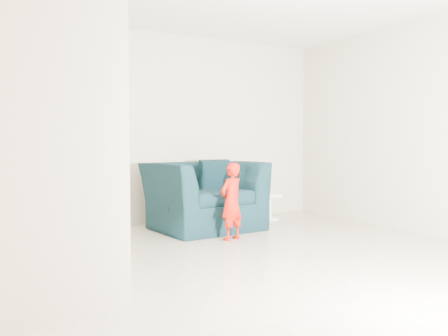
# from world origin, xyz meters

# --- Properties ---
(floor) EXTENTS (5.50, 5.50, 0.00)m
(floor) POSITION_xyz_m (0.00, 0.00, 0.00)
(floor) COLOR gray
(floor) RESTS_ON ground
(back_wall) EXTENTS (5.00, 0.00, 5.00)m
(back_wall) POSITION_xyz_m (0.00, 2.75, 1.35)
(back_wall) COLOR #C0B79C
(back_wall) RESTS_ON floor
(armchair) EXTENTS (1.49, 1.33, 0.89)m
(armchair) POSITION_xyz_m (0.28, 2.00, 0.44)
(armchair) COLOR black
(armchair) RESTS_ON floor
(toddler) EXTENTS (0.39, 0.32, 0.91)m
(toddler) POSITION_xyz_m (0.25, 1.20, 0.46)
(toddler) COLOR #A80D05
(toddler) RESTS_ON floor
(side_table) EXTENTS (0.39, 0.39, 0.39)m
(side_table) POSITION_xyz_m (1.48, 2.22, 0.26)
(side_table) COLOR white
(side_table) RESTS_ON floor
(staircase) EXTENTS (1.02, 3.03, 3.62)m
(staircase) POSITION_xyz_m (-2.00, 0.55, 0.95)
(staircase) COLOR #ADA089
(staircase) RESTS_ON floor
(cushion) EXTENTS (0.45, 0.22, 0.45)m
(cushion) POSITION_xyz_m (0.56, 2.24, 0.69)
(cushion) COLOR black
(cushion) RESTS_ON armchair
(throw) EXTENTS (0.05, 0.50, 0.56)m
(throw) POSITION_xyz_m (-0.31, 1.95, 0.56)
(throw) COLOR black
(throw) RESTS_ON armchair
(phone) EXTENTS (0.02, 0.05, 0.10)m
(phone) POSITION_xyz_m (0.34, 1.19, 0.79)
(phone) COLOR black
(phone) RESTS_ON toddler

